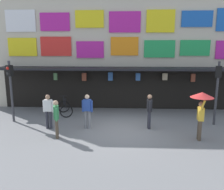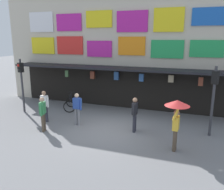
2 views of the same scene
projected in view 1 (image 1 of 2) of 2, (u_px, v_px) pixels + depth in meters
ground_plane at (124, 130)px, 11.36m from camera, size 80.00×80.00×0.00m
shopfront at (125, 45)px, 15.00m from camera, size 18.00×2.60×8.00m
traffic_light_near at (10, 82)px, 12.17m from camera, size 0.33×0.35×3.20m
traffic_light_far at (217, 83)px, 11.68m from camera, size 0.34×0.35×3.20m
bicycle_parked at (65, 108)px, 13.71m from camera, size 1.10×1.35×1.05m
pedestrian_in_purple at (149, 110)px, 11.37m from camera, size 0.23×0.53×1.68m
pedestrian_in_white at (48, 110)px, 11.35m from camera, size 0.53×0.24×1.68m
pedestrian_in_red at (56, 117)px, 10.20m from camera, size 0.31×0.51×1.68m
pedestrian_with_umbrella at (202, 103)px, 9.83m from camera, size 0.96×0.96×2.08m
pedestrian_in_yellow at (87, 109)px, 11.41m from camera, size 0.53×0.38×1.68m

